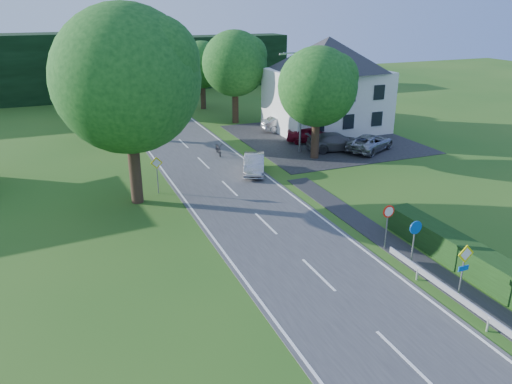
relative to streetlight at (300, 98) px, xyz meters
name	(u,v)px	position (x,y,z in m)	size (l,w,h in m)	color
road	(252,211)	(-8.06, -10.00, -4.44)	(7.00, 80.00, 0.04)	#3B3B3E
parking_pad	(322,138)	(3.94, 3.00, -4.44)	(14.00, 16.00, 0.04)	black
line_edge_left	(199,219)	(-11.31, -10.00, -4.42)	(0.12, 80.00, 0.01)	white
line_edge_right	(301,202)	(-4.81, -10.00, -4.42)	(0.12, 80.00, 0.01)	white
line_centre	(252,210)	(-8.06, -10.00, -4.42)	(0.12, 80.00, 0.01)	white
tree_main	(129,108)	(-14.06, -6.00, 1.36)	(9.40, 9.40, 11.64)	#144516
tree_left_far	(113,91)	(-13.06, 10.00, -0.17)	(7.00, 7.00, 8.58)	#144516
tree_right_far	(235,77)	(-1.06, 12.00, 0.08)	(7.40, 7.40, 9.09)	#144516
tree_left_back	(104,76)	(-12.56, 22.00, -0.43)	(6.60, 6.60, 8.07)	#144516
tree_right_back	(202,75)	(-2.06, 20.00, -0.68)	(6.20, 6.20, 7.56)	#144516
tree_right_mid	(317,104)	(0.44, -2.00, -0.17)	(7.00, 7.00, 8.58)	#144516
treeline_right	(184,62)	(-0.06, 36.00, -0.96)	(30.00, 5.00, 7.00)	black
house_white	(327,83)	(5.94, 6.00, -0.06)	(10.60, 8.40, 8.60)	silver
streetlight	(300,98)	(0.00, 0.00, 0.00)	(2.03, 0.18, 8.00)	gray
sign_priority_right	(464,263)	(-3.76, -22.02, -2.67)	(0.78, 0.09, 2.59)	gray
sign_roundabout	(415,235)	(-3.76, -19.02, -2.79)	(0.64, 0.08, 2.37)	gray
sign_speed_limit	(388,217)	(-3.76, -17.03, -2.70)	(0.64, 0.11, 2.37)	gray
sign_priority_left	(157,168)	(-12.56, -5.02, -2.75)	(0.78, 0.09, 2.44)	gray
moving_car	(254,164)	(-5.36, -3.63, -3.75)	(1.42, 4.07, 1.34)	#9F9FA3
motorcycle	(218,149)	(-6.31, 1.63, -3.92)	(0.67, 1.92, 1.01)	black
parked_car_red	(312,135)	(2.29, 1.98, -3.70)	(1.71, 4.25, 1.45)	maroon
parked_car_silver_a	(285,123)	(2.01, 6.79, -3.70)	(1.53, 4.38, 1.44)	#B0AFB4
parked_car_grey	(336,142)	(3.09, -0.81, -3.71)	(2.01, 4.95, 1.44)	#515055
parked_car_silver_b	(370,143)	(5.59, -2.00, -3.74)	(2.27, 4.92, 1.37)	#9999A0
parasol	(307,133)	(1.99, 2.29, -3.55)	(1.91, 1.95, 1.75)	#A90D14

